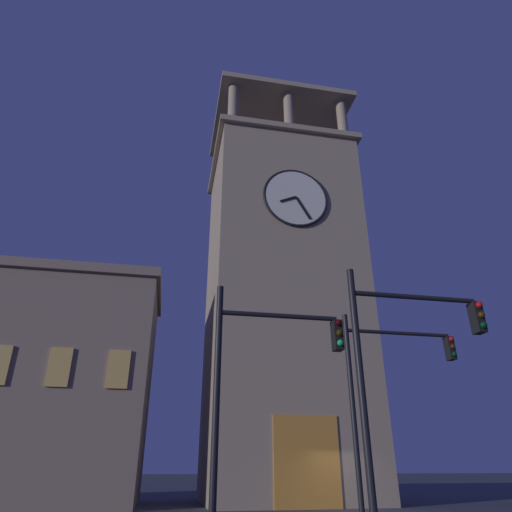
{
  "coord_description": "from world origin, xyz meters",
  "views": [
    {
      "loc": [
        8.03,
        20.36,
        1.77
      ],
      "look_at": [
        3.02,
        -5.7,
        14.3
      ],
      "focal_mm": 31.27,
      "sensor_mm": 36.0,
      "label": 1
    }
  ],
  "objects_px": {
    "clocktower": "(281,299)",
    "traffic_signal_mid": "(259,373)",
    "traffic_signal_near": "(386,383)",
    "traffic_signal_far": "(402,360)"
  },
  "relations": [
    {
      "from": "clocktower",
      "to": "traffic_signal_mid",
      "type": "relative_size",
      "value": 4.98
    },
    {
      "from": "traffic_signal_near",
      "to": "traffic_signal_far",
      "type": "bearing_deg",
      "value": 68.75
    },
    {
      "from": "clocktower",
      "to": "traffic_signal_mid",
      "type": "distance_m",
      "value": 18.15
    },
    {
      "from": "clocktower",
      "to": "traffic_signal_far",
      "type": "height_order",
      "value": "clocktower"
    },
    {
      "from": "clocktower",
      "to": "traffic_signal_near",
      "type": "distance_m",
      "value": 14.98
    },
    {
      "from": "clocktower",
      "to": "traffic_signal_mid",
      "type": "bearing_deg",
      "value": 73.8
    },
    {
      "from": "traffic_signal_mid",
      "to": "traffic_signal_near",
      "type": "bearing_deg",
      "value": -148.8
    },
    {
      "from": "clocktower",
      "to": "traffic_signal_mid",
      "type": "xyz_separation_m",
      "value": [
        4.59,
        15.79,
        -7.67
      ]
    },
    {
      "from": "clocktower",
      "to": "traffic_signal_far",
      "type": "relative_size",
      "value": 4.81
    },
    {
      "from": "traffic_signal_near",
      "to": "traffic_signal_far",
      "type": "xyz_separation_m",
      "value": [
        1.5,
        3.87,
        -0.18
      ]
    }
  ]
}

